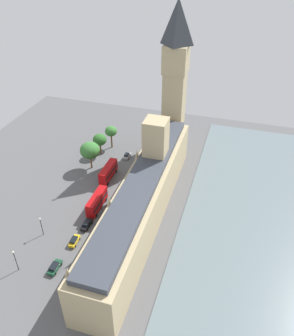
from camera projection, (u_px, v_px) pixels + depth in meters
ground_plane at (136, 217)px, 98.67m from camera, size 142.17×142.17×0.00m
river_thames at (251, 241)px, 90.90m from camera, size 39.52×127.95×0.25m
parliament_building at (144, 196)px, 94.77m from camera, size 11.16×72.17×25.30m
clock_tower at (175, 78)px, 114.63m from camera, size 8.12×8.12×53.07m
car_silver_near_tower at (127, 156)px, 124.13m from camera, size 1.87×4.08×1.74m
double_decker_bus_trailing at (108, 172)px, 112.81m from camera, size 2.72×10.52×4.75m
double_decker_bus_opposite_hall at (97, 201)px, 100.40m from camera, size 2.67×10.50×4.75m
car_black_midblock at (87, 224)px, 94.98m from camera, size 2.04×4.72×1.74m
car_yellow_cab_leading at (74, 241)px, 89.96m from camera, size 1.91×4.24×1.74m
car_dark_green_by_river_gate at (55, 267)px, 82.89m from camera, size 1.96×4.53×1.74m
pedestrian_kerbside at (134, 181)px, 111.89m from camera, size 0.61×0.67×1.58m
pedestrian_far_end at (104, 234)px, 92.12m from camera, size 0.66×0.60×1.58m
pedestrian_under_trees at (128, 190)px, 107.77m from camera, size 0.63×0.66×1.58m
plane_tree_corner at (111, 131)px, 126.76m from camera, size 4.51×4.51×8.88m
plane_tree_slot_10 at (90, 150)px, 115.26m from camera, size 6.77×6.77×10.04m
plane_tree_slot_11 at (100, 140)px, 122.98m from camera, size 5.01×5.01×8.38m
street_lamp_slot_12 at (15, 257)px, 80.73m from camera, size 0.56×0.56×6.60m
street_lamp_slot_13 at (41, 223)px, 90.62m from camera, size 0.56×0.56×6.04m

